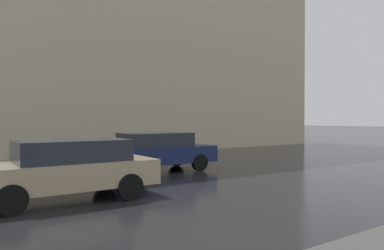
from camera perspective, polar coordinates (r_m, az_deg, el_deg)
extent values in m
cube|color=beige|center=(28.67, -11.62, 14.84)|extent=(14.22, 25.50, 17.69)
cube|color=navy|center=(13.28, -5.27, -4.68)|extent=(1.75, 4.10, 0.60)
cube|color=#232833|center=(13.16, -5.85, -2.32)|extent=(1.54, 2.46, 0.50)
cylinder|color=black|center=(14.64, -2.53, -5.34)|extent=(0.20, 0.62, 0.62)
cylinder|color=black|center=(13.27, 1.22, -5.98)|extent=(0.20, 0.62, 0.62)
cylinder|color=black|center=(13.51, -11.65, -5.87)|extent=(0.20, 0.62, 0.62)
cylinder|color=black|center=(12.01, -8.63, -6.70)|extent=(0.20, 0.62, 0.62)
cube|color=tan|center=(8.96, -19.47, -7.37)|extent=(1.75, 4.10, 0.60)
cube|color=#232833|center=(8.94, -18.55, -3.83)|extent=(1.54, 2.46, 0.50)
cylinder|color=black|center=(7.98, -26.80, -10.60)|extent=(0.20, 0.62, 0.62)
cylinder|color=black|center=(9.59, -28.06, -8.69)|extent=(0.20, 0.62, 0.62)
cylinder|color=black|center=(8.65, -9.88, -9.64)|extent=(0.20, 0.62, 0.62)
cylinder|color=black|center=(10.15, -13.74, -8.09)|extent=(0.20, 0.62, 0.62)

